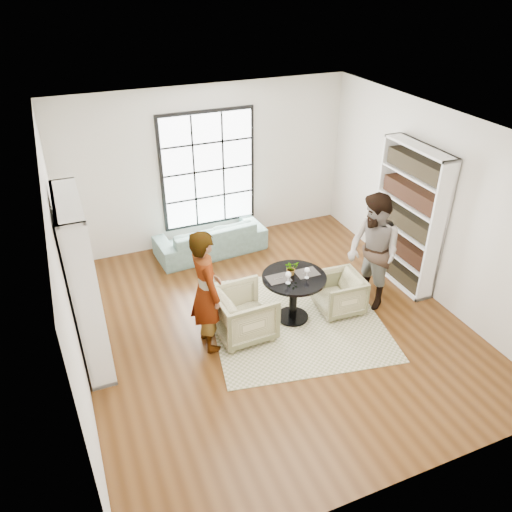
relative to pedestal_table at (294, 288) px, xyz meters
name	(u,v)px	position (x,y,z in m)	size (l,w,h in m)	color
ground	(272,323)	(-0.35, -0.01, -0.56)	(6.00, 6.00, 0.00)	#573314
room_shell	(258,236)	(-0.35, 0.53, 0.70)	(6.00, 6.01, 6.00)	silver
rug	(295,319)	(0.03, -0.05, -0.55)	(2.56, 2.56, 0.01)	#BAAC8B
pedestal_table	(294,288)	(0.00, 0.00, 0.00)	(0.97, 0.97, 0.77)	black
sofa	(211,238)	(-0.53, 2.44, -0.26)	(2.05, 0.80, 0.60)	slate
armchair_left	(244,314)	(-0.83, -0.07, -0.18)	(0.80, 0.82, 0.75)	tan
armchair_right	(339,293)	(0.76, -0.08, -0.24)	(0.67, 0.69, 0.63)	#C0B989
person_left	(206,291)	(-1.38, -0.07, 0.36)	(0.67, 0.44, 1.85)	gray
person_right	(373,252)	(1.31, -0.08, 0.38)	(0.92, 0.71, 1.88)	gray
placemat_left	(278,279)	(-0.24, 0.03, 0.22)	(0.34, 0.26, 0.01)	#2A2725
placemat_right	(307,273)	(0.22, 0.01, 0.22)	(0.34, 0.26, 0.01)	#2A2725
cutlery_left	(278,278)	(-0.24, 0.03, 0.22)	(0.14, 0.22, 0.01)	#B8B8BD
cutlery_right	(307,272)	(0.22, 0.01, 0.22)	(0.14, 0.22, 0.01)	#B8B8BD
wine_glass_left	(288,275)	(-0.16, -0.12, 0.35)	(0.09, 0.09, 0.19)	silver
wine_glass_right	(307,271)	(0.15, -0.10, 0.34)	(0.08, 0.08, 0.18)	silver
flower_centerpiece	(291,268)	(-0.02, 0.07, 0.33)	(0.20, 0.18, 0.23)	gray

